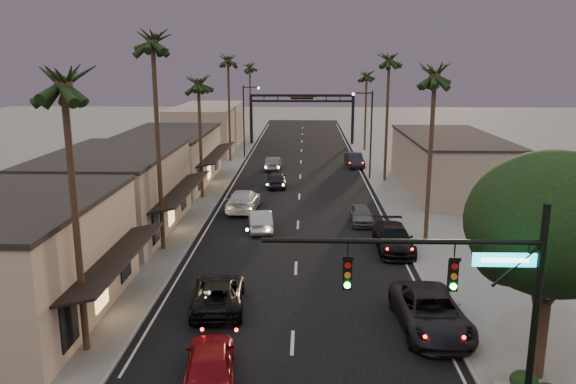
# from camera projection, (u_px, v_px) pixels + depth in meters

# --- Properties ---
(ground) EXTENTS (200.00, 200.00, 0.00)m
(ground) POSITION_uv_depth(u_px,v_px,m) (300.00, 189.00, 53.45)
(ground) COLOR slate
(ground) RESTS_ON ground
(road) EXTENTS (14.00, 120.00, 0.02)m
(road) POSITION_uv_depth(u_px,v_px,m) (300.00, 179.00, 58.32)
(road) COLOR black
(road) RESTS_ON ground
(sidewalk_left) EXTENTS (5.00, 92.00, 0.12)m
(sidewalk_left) POSITION_uv_depth(u_px,v_px,m) (219.00, 165.00, 65.40)
(sidewalk_left) COLOR slate
(sidewalk_left) RESTS_ON ground
(sidewalk_right) EXTENTS (5.00, 92.00, 0.12)m
(sidewalk_right) POSITION_uv_depth(u_px,v_px,m) (383.00, 166.00, 64.83)
(sidewalk_right) COLOR slate
(sidewalk_right) RESTS_ON ground
(storefront_near) EXTENTS (8.00, 12.00, 5.50)m
(storefront_near) POSITION_uv_depth(u_px,v_px,m) (13.00, 263.00, 25.95)
(storefront_near) COLOR #C7B498
(storefront_near) RESTS_ON ground
(storefront_mid) EXTENTS (8.00, 14.00, 5.50)m
(storefront_mid) POSITION_uv_depth(u_px,v_px,m) (114.00, 194.00, 39.58)
(storefront_mid) COLOR gray
(storefront_mid) RESTS_ON ground
(storefront_far) EXTENTS (8.00, 16.00, 5.00)m
(storefront_far) POSITION_uv_depth(u_px,v_px,m) (168.00, 159.00, 55.22)
(storefront_far) COLOR #C7B498
(storefront_far) RESTS_ON ground
(storefront_dist) EXTENTS (8.00, 20.00, 6.00)m
(storefront_dist) POSITION_uv_depth(u_px,v_px,m) (208.00, 127.00, 77.50)
(storefront_dist) COLOR gray
(storefront_dist) RESTS_ON ground
(building_right) EXTENTS (8.00, 18.00, 5.00)m
(building_right) POSITION_uv_depth(u_px,v_px,m) (449.00, 164.00, 52.47)
(building_right) COLOR gray
(building_right) RESTS_ON ground
(traffic_signal) EXTENTS (8.51, 0.22, 7.80)m
(traffic_signal) POSITION_uv_depth(u_px,v_px,m) (475.00, 290.00, 17.08)
(traffic_signal) COLOR black
(traffic_signal) RESTS_ON ground
(corner_tree) EXTENTS (6.20, 6.20, 8.80)m
(corner_tree) POSITION_uv_depth(u_px,v_px,m) (555.00, 230.00, 20.12)
(corner_tree) COLOR #38281C
(corner_tree) RESTS_ON ground
(arch) EXTENTS (15.20, 0.40, 7.27)m
(arch) POSITION_uv_depth(u_px,v_px,m) (302.00, 106.00, 81.40)
(arch) COLOR black
(arch) RESTS_ON ground
(streetlight_right) EXTENTS (2.13, 0.30, 9.00)m
(streetlight_right) POSITION_uv_depth(u_px,v_px,m) (368.00, 128.00, 56.90)
(streetlight_right) COLOR black
(streetlight_right) RESTS_ON ground
(streetlight_left) EXTENTS (2.13, 0.30, 9.00)m
(streetlight_left) POSITION_uv_depth(u_px,v_px,m) (246.00, 115.00, 69.97)
(streetlight_left) COLOR black
(streetlight_left) RESTS_ON ground
(palm_la) EXTENTS (3.20, 3.20, 13.20)m
(palm_la) POSITION_uv_depth(u_px,v_px,m) (62.00, 73.00, 20.93)
(palm_la) COLOR #38281C
(palm_la) RESTS_ON ground
(palm_lb) EXTENTS (3.20, 3.20, 15.20)m
(palm_lb) POSITION_uv_depth(u_px,v_px,m) (152.00, 35.00, 33.15)
(palm_lb) COLOR #38281C
(palm_lb) RESTS_ON ground
(palm_lc) EXTENTS (3.20, 3.20, 12.20)m
(palm_lc) POSITION_uv_depth(u_px,v_px,m) (198.00, 79.00, 47.44)
(palm_lc) COLOR #38281C
(palm_lc) RESTS_ON ground
(palm_ld) EXTENTS (3.20, 3.20, 14.20)m
(palm_ld) POSITION_uv_depth(u_px,v_px,m) (228.00, 57.00, 65.50)
(palm_ld) COLOR #38281C
(palm_ld) RESTS_ON ground
(palm_ra) EXTENTS (3.20, 3.20, 13.20)m
(palm_ra) POSITION_uv_depth(u_px,v_px,m) (435.00, 68.00, 35.02)
(palm_ra) COLOR #38281C
(palm_ra) RESTS_ON ground
(palm_rb) EXTENTS (3.20, 3.20, 14.20)m
(palm_rb) POSITION_uv_depth(u_px,v_px,m) (389.00, 56.00, 54.27)
(palm_rb) COLOR #38281C
(palm_rb) RESTS_ON ground
(palm_rc) EXTENTS (3.20, 3.20, 12.20)m
(palm_rc) POSITION_uv_depth(u_px,v_px,m) (367.00, 72.00, 74.19)
(palm_rc) COLOR #38281C
(palm_rc) RESTS_ON ground
(palm_far) EXTENTS (3.20, 3.20, 13.20)m
(palm_far) POSITION_uv_depth(u_px,v_px,m) (250.00, 64.00, 88.10)
(palm_far) COLOR #38281C
(palm_far) RESTS_ON ground
(oncoming_red) EXTENTS (2.46, 4.84, 1.58)m
(oncoming_red) POSITION_uv_depth(u_px,v_px,m) (210.00, 361.00, 21.23)
(oncoming_red) COLOR maroon
(oncoming_red) RESTS_ON ground
(oncoming_pickup) EXTENTS (2.91, 5.52, 1.48)m
(oncoming_pickup) POSITION_uv_depth(u_px,v_px,m) (218.00, 293.00, 27.58)
(oncoming_pickup) COLOR black
(oncoming_pickup) RESTS_ON ground
(oncoming_silver) EXTENTS (2.16, 4.68, 1.48)m
(oncoming_silver) POSITION_uv_depth(u_px,v_px,m) (260.00, 220.00, 40.36)
(oncoming_silver) COLOR #A6A6AB
(oncoming_silver) RESTS_ON ground
(oncoming_white) EXTENTS (2.67, 5.91, 1.68)m
(oncoming_white) POSITION_uv_depth(u_px,v_px,m) (243.00, 200.00, 45.75)
(oncoming_white) COLOR silver
(oncoming_white) RESTS_ON ground
(oncoming_dgrey) EXTENTS (2.10, 4.62, 1.54)m
(oncoming_dgrey) POSITION_uv_depth(u_px,v_px,m) (276.00, 179.00, 54.32)
(oncoming_dgrey) COLOR black
(oncoming_dgrey) RESTS_ON ground
(oncoming_grey_far) EXTENTS (1.67, 4.46, 1.46)m
(oncoming_grey_far) POSITION_uv_depth(u_px,v_px,m) (273.00, 163.00, 62.96)
(oncoming_grey_far) COLOR #55555A
(oncoming_grey_far) RESTS_ON ground
(curbside_near) EXTENTS (3.12, 6.28, 1.71)m
(curbside_near) POSITION_uv_depth(u_px,v_px,m) (431.00, 312.00, 25.25)
(curbside_near) COLOR black
(curbside_near) RESTS_ON ground
(curbside_black) EXTENTS (2.30, 5.58, 1.62)m
(curbside_black) POSITION_uv_depth(u_px,v_px,m) (393.00, 238.00, 35.96)
(curbside_black) COLOR black
(curbside_black) RESTS_ON ground
(curbside_grey) EXTENTS (1.63, 4.02, 1.37)m
(curbside_grey) POSITION_uv_depth(u_px,v_px,m) (361.00, 215.00, 42.04)
(curbside_grey) COLOR #535258
(curbside_grey) RESTS_ON ground
(curbside_far) EXTENTS (2.12, 4.95, 1.59)m
(curbside_far) POSITION_uv_depth(u_px,v_px,m) (354.00, 160.00, 64.70)
(curbside_far) COLOR black
(curbside_far) RESTS_ON ground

